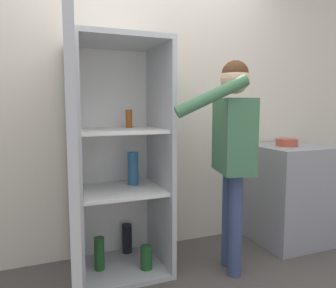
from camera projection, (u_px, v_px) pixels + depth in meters
name	position (u px, v px, depth m)	size (l,w,h in m)	color
wall_back	(132.00, 103.00, 2.76)	(7.00, 0.06, 2.55)	beige
refrigerator	(110.00, 164.00, 2.29)	(0.78, 1.27, 1.72)	#B7BABC
person	(232.00, 139.00, 2.39)	(0.68, 0.51, 1.57)	#384770
counter	(289.00, 193.00, 3.03)	(0.65, 0.64, 0.89)	gray
bowl	(287.00, 142.00, 2.94)	(0.19, 0.19, 0.07)	#B24738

